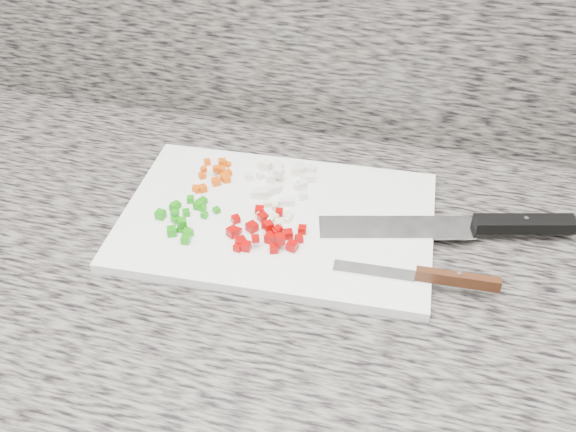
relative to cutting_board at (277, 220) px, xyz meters
name	(u,v)px	position (x,y,z in m)	size (l,w,h in m)	color
countertop	(303,268)	(0.05, -0.05, -0.03)	(3.96, 0.64, 0.04)	#68635B
cutting_board	(277,220)	(0.00, 0.00, 0.00)	(0.41, 0.27, 0.01)	white
carrot_pile	(216,175)	(-0.11, 0.06, 0.01)	(0.05, 0.08, 0.02)	#D64B04
onion_pile	(282,179)	(-0.01, 0.07, 0.01)	(0.10, 0.10, 0.02)	silver
green_pepper_pile	(184,216)	(-0.12, -0.04, 0.01)	(0.08, 0.09, 0.02)	#18850C
red_pepper_pile	(265,233)	(0.00, -0.05, 0.01)	(0.10, 0.09, 0.02)	#A10202
garlic_pile	(275,214)	(0.00, 0.00, 0.01)	(0.05, 0.05, 0.01)	#F6EDBE
chef_knife	(480,225)	(0.26, 0.04, 0.01)	(0.33, 0.12, 0.02)	silver
paring_knife	(436,277)	(0.21, -0.07, 0.01)	(0.20, 0.02, 0.02)	silver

